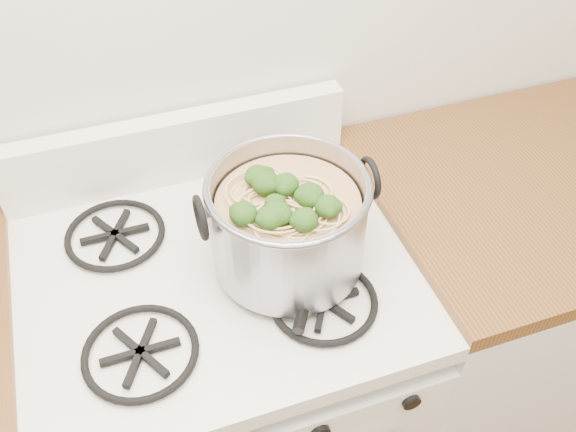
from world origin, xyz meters
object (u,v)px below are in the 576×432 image
Objects in this scene: glass_bowl at (282,206)px; stock_pot at (288,224)px; spatula at (323,229)px; gas_range at (230,394)px.

stock_pot is at bearing -103.65° from glass_bowl.
glass_bowl is (0.03, 0.13, -0.08)m from stock_pot.
gas_range is at bearing -146.81° from spatula.
spatula is 2.86× the size of glass_bowl.
glass_bowl is at bearing 153.92° from spatula.
spatula is at bearing 25.36° from stock_pot.
gas_range is 2.98× the size of spatula.
stock_pot is 0.13m from spatula.
glass_bowl is at bearing 76.35° from stock_pot.
stock_pot reaches higher than gas_range.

